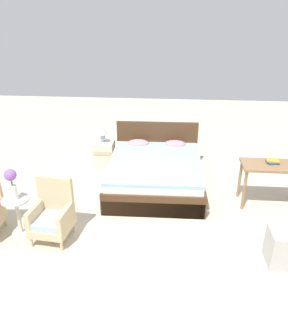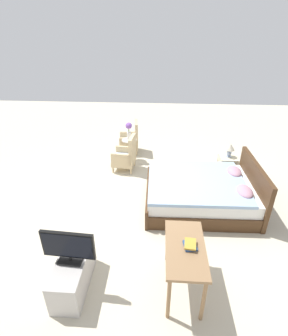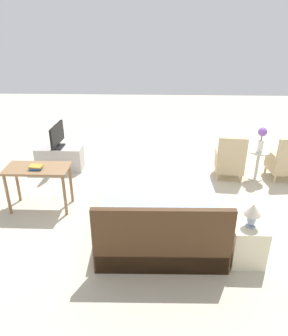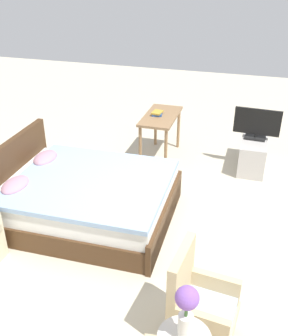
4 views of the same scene
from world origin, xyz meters
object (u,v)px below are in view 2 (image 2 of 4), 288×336
Objects in this scene: bed at (202,192)px; armchair_by_window_right at (126,156)px; flower_vase at (129,129)px; table_lamp at (230,148)px; side_table at (129,147)px; nightstand at (227,167)px; tv_stand at (73,273)px; armchair_by_window_left at (131,140)px; book_stack at (190,245)px; tv_flatscreen at (68,247)px; vanity_desk at (185,253)px.

bed is 2.38× the size of armchair_by_window_right.
table_lamp is at bearing 71.90° from flower_vase.
armchair_by_window_right is at bearing -2.72° from side_table.
nightstand is 0.59× the size of tv_stand.
bed is 2.38× the size of armchair_by_window_left.
armchair_by_window_left is 1.61× the size of nightstand.
book_stack is (3.95, 1.26, 0.41)m from side_table.
book_stack is (4.49, 1.29, 0.41)m from armchair_by_window_left.
book_stack is (1.99, -0.45, 0.49)m from bed.
armchair_by_window_right is at bearing 0.00° from armchair_by_window_left.
bed is 3.62× the size of side_table.
table_lamp is at bearing 146.97° from bed.
armchair_by_window_left is 4.69m from book_stack.
table_lamp is (0.00, 0.00, 0.50)m from nightstand.
tv_flatscreen is 1.53m from vanity_desk.
nightstand is at bearing 71.90° from flower_vase.
armchair_by_window_right is 0.88× the size of vanity_desk.
armchair_by_window_right is 3.52m from tv_stand.
armchair_by_window_right is 2.79× the size of table_lamp.
tv_stand is at bearing -4.58° from flower_vase.
tv_flatscreen is (3.24, -2.78, -0.04)m from table_lamp.
bed is 3.08× the size of tv_flatscreen.
tv_stand is (4.04, -0.32, -0.65)m from flower_vase.
flower_vase is 0.67× the size of tv_flatscreen.
armchair_by_window_right is 3.54m from tv_flatscreen.
flower_vase reaches higher than table_lamp.
book_stack is at bearing -12.73° from bed.
vanity_desk is (4.50, 1.23, 0.27)m from armchair_by_window_left.
table_lamp reaches higher than book_stack.
vanity_desk is at bearing 93.31° from tv_stand.
armchair_by_window_left is at bearing -164.01° from book_stack.
side_table is at bearing 175.42° from tv_flatscreen.
tv_flatscreen is at bearing -40.62° from table_lamp.
armchair_by_window_left is 2.82m from nightstand.
flower_vase is 4.14m from vanity_desk.
bed is 2.24m from armchair_by_window_right.
bed is 2.60m from side_table.
armchair_by_window_left is 1.93× the size of flower_vase.
tv_stand is at bearing 176.46° from tv_flatscreen.
side_table is 2.59m from nightstand.
book_stack reaches higher than vanity_desk.
nightstand is (0.80, 2.46, -0.09)m from side_table.
tv_flatscreen reaches higher than table_lamp.
armchair_by_window_left reaches higher than book_stack.
armchair_by_window_left is at bearing -145.15° from bed.
armchair_by_window_right is 0.75m from flower_vase.
side_table is at bearing 175.42° from tv_stand.
tv_flatscreen reaches higher than tv_stand.
side_table is 2.62m from table_lamp.
book_stack is at bearing 93.65° from tv_flatscreen.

